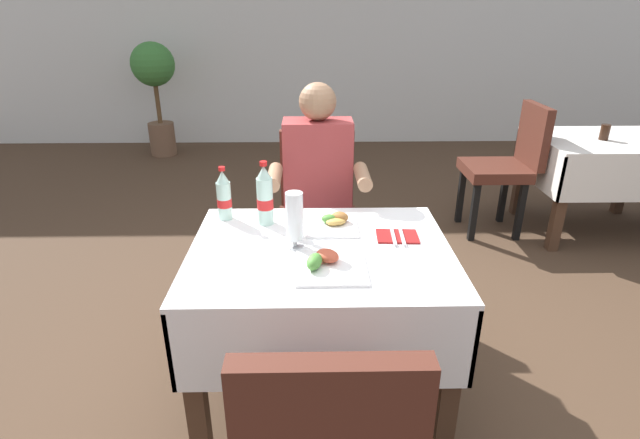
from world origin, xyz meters
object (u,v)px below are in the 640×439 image
Objects in this scene: main_dining_table at (320,286)px; plate_near_camera at (327,264)px; seated_diner_far at (318,190)px; cola_bottle_secondary at (224,197)px; beer_glass_left at (294,218)px; background_chair_left at (508,162)px; plate_far_diner at (333,223)px; background_dining_table at (602,162)px; cola_bottle_primary at (265,197)px; background_table_tumbler at (605,132)px; chair_far_diner_seat at (318,210)px; potted_plant_corner at (155,82)px; napkin_cutlery_set at (397,236)px.

main_dining_table is 0.25m from plate_near_camera.
seated_diner_far is 5.18× the size of cola_bottle_secondary.
cola_bottle_secondary is at bearing -136.90° from seated_diner_far.
seated_diner_far is 5.50× the size of beer_glass_left.
background_chair_left is at bearing 35.43° from seated_diner_far.
plate_far_diner is at bearing 73.61° from main_dining_table.
background_chair_left reaches higher than plate_near_camera.
background_chair_left is (1.52, 1.69, -0.29)m from beer_glass_left.
beer_glass_left is 0.23× the size of background_dining_table.
background_dining_table is at bearing 31.83° from cola_bottle_primary.
cola_bottle_primary reaches higher than background_dining_table.
background_table_tumbler is (2.07, 1.67, 0.23)m from main_dining_table.
chair_far_diner_seat is at bearing 90.00° from main_dining_table.
seated_diner_far is at bearing 62.46° from cola_bottle_primary.
potted_plant_corner is (-1.66, 3.88, -0.02)m from beer_glass_left.
seated_diner_far reaches higher than chair_far_diner_seat.
background_table_tumbler is (2.49, 1.37, -0.05)m from cola_bottle_secondary.
plate_near_camera is at bearing -96.15° from plate_far_diner.
potted_plant_corner reaches higher than background_dining_table.
beer_glass_left reaches higher than main_dining_table.
napkin_cutlery_set is at bearing -23.07° from plate_far_diner.
plate_far_diner is at bearing -63.70° from potted_plant_corner.
chair_far_diner_seat is 1.00× the size of background_chair_left.
potted_plant_corner reaches higher than main_dining_table.
background_dining_table is (2.10, 1.87, -0.20)m from plate_near_camera.
main_dining_table is at bearing 97.15° from plate_near_camera.
seated_diner_far is 2.35m from background_dining_table.
cola_bottle_primary is (-0.24, -0.45, 0.14)m from seated_diner_far.
background_table_tumbler is (0.65, -0.04, 0.22)m from background_chair_left.
background_chair_left is at bearing -34.49° from potted_plant_corner.
background_table_tumbler is at bearing 38.97° from main_dining_table.
beer_glass_left is 0.24× the size of background_chair_left.
napkin_cutlery_set reaches higher than main_dining_table.
chair_far_diner_seat is 0.77× the size of potted_plant_corner.
beer_glass_left is at bearing -66.80° from potted_plant_corner.
cola_bottle_secondary reaches higher than beer_glass_left.
background_dining_table is at bearing 41.92° from napkin_cutlery_set.
background_table_tumbler reaches higher than napkin_cutlery_set.
beer_glass_left is at bearing -98.48° from seated_diner_far.
beer_glass_left is at bearing -59.93° from cola_bottle_primary.
beer_glass_left is at bearing -142.61° from background_table_tumbler.
napkin_cutlery_set is at bearing -61.26° from potted_plant_corner.
plate_far_diner is (0.06, -0.60, 0.19)m from chair_far_diner_seat.
chair_far_diner_seat reaches higher than beer_glass_left.
cola_bottle_primary is at bearing -117.54° from seated_diner_far.
chair_far_diner_seat is 4.23× the size of beer_glass_left.
napkin_cutlery_set is (0.32, -0.72, 0.17)m from chair_far_diner_seat.
seated_diner_far reaches higher than cola_bottle_primary.
cola_bottle_primary is 2.71m from background_table_tumbler.
seated_diner_far is 4.89× the size of plate_near_camera.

